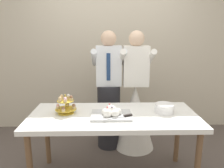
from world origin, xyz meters
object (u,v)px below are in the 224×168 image
main_cake_tray (111,113)px  person_groom (109,97)px  dessert_table (114,121)px  plate_stack (164,108)px  person_bride (135,109)px  cupcake_stand (66,105)px

main_cake_tray → person_groom: person_groom is taller
dessert_table → plate_stack: size_ratio=8.44×
dessert_table → plate_stack: (0.56, 0.04, 0.12)m
person_groom → plate_stack: bearing=-49.1°
dessert_table → person_groom: 0.74m
main_cake_tray → plate_stack: size_ratio=2.00×
person_bride → main_cake_tray: bearing=-114.4°
person_groom → person_bride: same height
dessert_table → main_cake_tray: size_ratio=4.22×
person_groom → person_bride: 0.40m
main_cake_tray → person_bride: 0.88m
main_cake_tray → person_bride: person_bride is taller
main_cake_tray → plate_stack: bearing=10.4°
cupcake_stand → main_cake_tray: size_ratio=0.54×
dessert_table → main_cake_tray: 0.13m
dessert_table → main_cake_tray: main_cake_tray is taller
cupcake_stand → person_bride: size_ratio=0.14×
plate_stack → person_groom: bearing=130.9°
cupcake_stand → main_cake_tray: bearing=-13.2°
main_cake_tray → person_bride: (0.35, 0.77, -0.23)m
plate_stack → main_cake_tray: bearing=-169.6°
dessert_table → person_groom: bearing=93.5°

